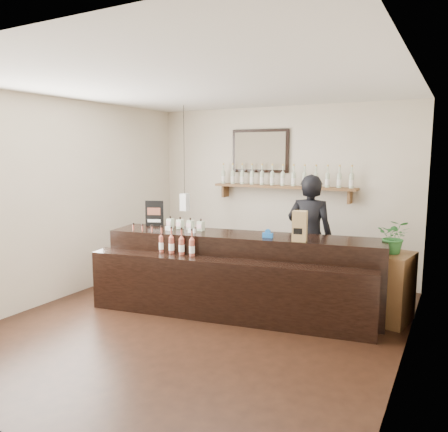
% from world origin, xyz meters
% --- Properties ---
extents(ground, '(5.00, 5.00, 0.00)m').
position_xyz_m(ground, '(0.00, 0.00, 0.00)').
color(ground, black).
rests_on(ground, ground).
extents(room_shell, '(5.00, 5.00, 5.00)m').
position_xyz_m(room_shell, '(0.00, 0.00, 1.70)').
color(room_shell, beige).
rests_on(room_shell, ground).
extents(back_wall_decor, '(2.66, 0.96, 1.69)m').
position_xyz_m(back_wall_decor, '(-0.14, 2.37, 1.75)').
color(back_wall_decor, brown).
rests_on(back_wall_decor, ground).
extents(counter, '(3.63, 1.57, 1.17)m').
position_xyz_m(counter, '(0.19, 0.57, 0.47)').
color(counter, black).
rests_on(counter, ground).
extents(promo_sign, '(0.25, 0.12, 0.37)m').
position_xyz_m(promo_sign, '(-1.20, 0.66, 1.18)').
color(promo_sign, black).
rests_on(promo_sign, counter).
extents(paper_bag, '(0.19, 0.15, 0.37)m').
position_xyz_m(paper_bag, '(1.00, 0.63, 1.18)').
color(paper_bag, olive).
rests_on(paper_bag, counter).
extents(tape_dispenser, '(0.13, 0.06, 0.11)m').
position_xyz_m(tape_dispenser, '(0.58, 0.65, 1.04)').
color(tape_dispenser, blue).
rests_on(tape_dispenser, counter).
extents(side_cabinet, '(0.52, 0.65, 0.85)m').
position_xyz_m(side_cabinet, '(2.00, 1.15, 0.43)').
color(side_cabinet, brown).
rests_on(side_cabinet, ground).
extents(potted_plant, '(0.38, 0.33, 0.41)m').
position_xyz_m(potted_plant, '(2.00, 1.15, 1.06)').
color(potted_plant, '#2C6F2F').
rests_on(potted_plant, side_cabinet).
extents(shopkeeper, '(0.76, 0.53, 1.99)m').
position_xyz_m(shopkeeper, '(0.83, 1.55, 0.99)').
color(shopkeeper, black).
rests_on(shopkeeper, ground).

